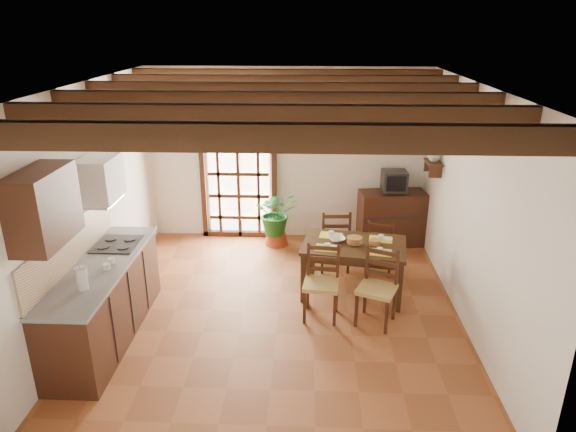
# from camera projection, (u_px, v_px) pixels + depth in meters

# --- Properties ---
(ground_plane) EXTENTS (5.00, 5.00, 0.00)m
(ground_plane) POSITION_uv_depth(u_px,v_px,m) (279.00, 312.00, 6.49)
(ground_plane) COLOR brown
(room_shell) EXTENTS (4.52, 5.02, 2.81)m
(room_shell) POSITION_uv_depth(u_px,v_px,m) (278.00, 174.00, 5.84)
(room_shell) COLOR silver
(room_shell) RESTS_ON ground_plane
(ceiling_beams) EXTENTS (4.50, 4.34, 0.20)m
(ceiling_beams) POSITION_uv_depth(u_px,v_px,m) (277.00, 96.00, 5.53)
(ceiling_beams) COLOR black
(ceiling_beams) RESTS_ON room_shell
(french_door) EXTENTS (1.26, 0.11, 2.32)m
(french_door) POSITION_uv_depth(u_px,v_px,m) (238.00, 169.00, 8.39)
(french_door) COLOR white
(french_door) RESTS_ON ground_plane
(kitchen_counter) EXTENTS (0.64, 2.25, 1.38)m
(kitchen_counter) POSITION_uv_depth(u_px,v_px,m) (104.00, 300.00, 5.84)
(kitchen_counter) COLOR #361B11
(kitchen_counter) RESTS_ON ground_plane
(upper_cabinet) EXTENTS (0.35, 0.80, 0.70)m
(upper_cabinet) POSITION_uv_depth(u_px,v_px,m) (43.00, 207.00, 4.70)
(upper_cabinet) COLOR #361B11
(upper_cabinet) RESTS_ON room_shell
(range_hood) EXTENTS (0.38, 0.60, 0.54)m
(range_hood) POSITION_uv_depth(u_px,v_px,m) (100.00, 180.00, 5.90)
(range_hood) COLOR white
(range_hood) RESTS_ON room_shell
(counter_items) EXTENTS (0.50, 1.43, 0.25)m
(counter_items) POSITION_uv_depth(u_px,v_px,m) (102.00, 258.00, 5.75)
(counter_items) COLOR black
(counter_items) RESTS_ON kitchen_counter
(dining_table) EXTENTS (1.45, 1.05, 0.72)m
(dining_table) POSITION_uv_depth(u_px,v_px,m) (354.00, 250.00, 6.73)
(dining_table) COLOR #332010
(dining_table) RESTS_ON ground_plane
(chair_near_left) EXTENTS (0.47, 0.45, 0.92)m
(chair_near_left) POSITION_uv_depth(u_px,v_px,m) (321.00, 296.00, 6.30)
(chair_near_left) COLOR tan
(chair_near_left) RESTS_ON ground_plane
(chair_near_right) EXTENTS (0.55, 0.54, 0.93)m
(chair_near_right) POSITION_uv_depth(u_px,v_px,m) (376.00, 301.00, 6.17)
(chair_near_right) COLOR tan
(chair_near_right) RESTS_ON ground_plane
(chair_far_left) EXTENTS (0.46, 0.44, 0.95)m
(chair_far_left) POSITION_uv_depth(u_px,v_px,m) (334.00, 250.00, 7.54)
(chair_far_left) COLOR tan
(chair_far_left) RESTS_ON ground_plane
(chair_far_right) EXTENTS (0.47, 0.46, 0.84)m
(chair_far_right) POSITION_uv_depth(u_px,v_px,m) (380.00, 256.00, 7.43)
(chair_far_right) COLOR tan
(chair_far_right) RESTS_ON ground_plane
(table_setting) EXTENTS (0.97, 0.65, 0.09)m
(table_setting) POSITION_uv_depth(u_px,v_px,m) (354.00, 244.00, 6.70)
(table_setting) COLOR yellow
(table_setting) RESTS_ON dining_table
(table_bowl) EXTENTS (0.26, 0.26, 0.05)m
(table_bowl) POSITION_uv_depth(u_px,v_px,m) (337.00, 239.00, 6.78)
(table_bowl) COLOR white
(table_bowl) RESTS_ON dining_table
(sideboard) EXTENTS (1.10, 0.60, 0.89)m
(sideboard) POSITION_uv_depth(u_px,v_px,m) (391.00, 218.00, 8.34)
(sideboard) COLOR #361B11
(sideboard) RESTS_ON ground_plane
(crt_tv) EXTENTS (0.39, 0.37, 0.32)m
(crt_tv) POSITION_uv_depth(u_px,v_px,m) (394.00, 181.00, 8.11)
(crt_tv) COLOR black
(crt_tv) RESTS_ON sideboard
(fuse_box) EXTENTS (0.25, 0.03, 0.32)m
(fuse_box) POSITION_uv_depth(u_px,v_px,m) (382.00, 135.00, 8.12)
(fuse_box) COLOR white
(fuse_box) RESTS_ON room_shell
(plant_pot) EXTENTS (0.39, 0.39, 0.24)m
(plant_pot) POSITION_uv_depth(u_px,v_px,m) (277.00, 238.00, 8.42)
(plant_pot) COLOR maroon
(plant_pot) RESTS_ON ground_plane
(potted_plant) EXTENTS (1.93, 1.72, 1.94)m
(potted_plant) POSITION_uv_depth(u_px,v_px,m) (276.00, 212.00, 8.26)
(potted_plant) COLOR #144C19
(potted_plant) RESTS_ON ground_plane
(wall_shelf) EXTENTS (0.20, 0.42, 0.20)m
(wall_shelf) POSITION_uv_depth(u_px,v_px,m) (433.00, 165.00, 7.36)
(wall_shelf) COLOR #361B11
(wall_shelf) RESTS_ON room_shell
(shelf_vase) EXTENTS (0.15, 0.15, 0.15)m
(shelf_vase) POSITION_uv_depth(u_px,v_px,m) (434.00, 155.00, 7.31)
(shelf_vase) COLOR #B2BFB2
(shelf_vase) RESTS_ON wall_shelf
(shelf_flowers) EXTENTS (0.14, 0.14, 0.36)m
(shelf_flowers) POSITION_uv_depth(u_px,v_px,m) (436.00, 141.00, 7.24)
(shelf_flowers) COLOR yellow
(shelf_flowers) RESTS_ON shelf_vase
(framed_picture) EXTENTS (0.03, 0.32, 0.32)m
(framed_picture) POSITION_uv_depth(u_px,v_px,m) (443.00, 128.00, 7.17)
(framed_picture) COLOR brown
(framed_picture) RESTS_ON room_shell
(pendant_lamp) EXTENTS (0.36, 0.36, 0.84)m
(pendant_lamp) POSITION_uv_depth(u_px,v_px,m) (359.00, 140.00, 6.31)
(pendant_lamp) COLOR black
(pendant_lamp) RESTS_ON room_shell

